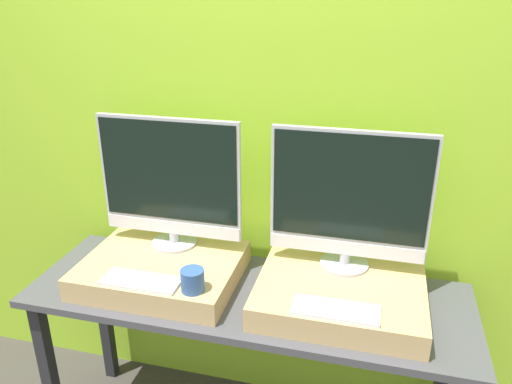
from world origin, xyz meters
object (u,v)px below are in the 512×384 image
at_px(monitor_left, 170,182).
at_px(keyboard_right, 336,310).
at_px(keyboard_left, 141,281).
at_px(mug, 193,280).
at_px(monitor_right, 349,199).

xyz_separation_m(monitor_left, keyboard_right, (0.72, -0.31, -0.28)).
relative_size(monitor_left, keyboard_left, 2.03).
bearing_deg(keyboard_right, mug, -180.00).
distance_m(monitor_left, keyboard_left, 0.42).
relative_size(monitor_right, keyboard_right, 2.03).
bearing_deg(monitor_right, keyboard_left, -156.49).
bearing_deg(mug, keyboard_left, 180.00).
xyz_separation_m(monitor_left, mug, (0.20, -0.31, -0.24)).
bearing_deg(mug, keyboard_right, 0.00).
distance_m(keyboard_left, monitor_right, 0.83).
bearing_deg(monitor_right, mug, -148.69).
distance_m(monitor_left, mug, 0.44).
distance_m(monitor_left, keyboard_right, 0.83).
bearing_deg(keyboard_right, monitor_right, 90.00).
distance_m(monitor_left, monitor_right, 0.72).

